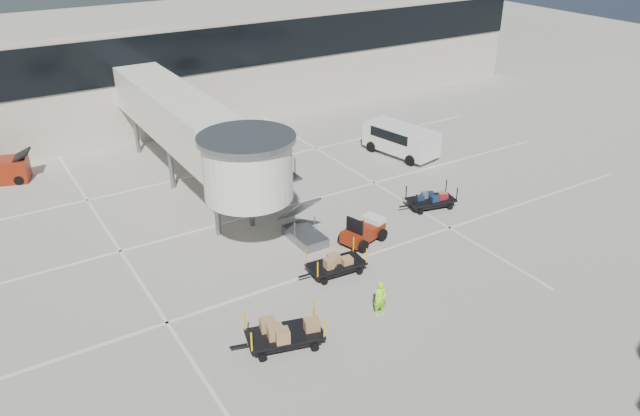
# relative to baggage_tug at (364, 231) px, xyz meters

# --- Properties ---
(ground) EXTENTS (140.00, 140.00, 0.00)m
(ground) POSITION_rel_baggage_tug_xyz_m (-1.15, -3.29, -0.59)
(ground) COLOR #BAB2A6
(ground) RESTS_ON ground
(lane_markings) EXTENTS (40.00, 30.00, 0.02)m
(lane_markings) POSITION_rel_baggage_tug_xyz_m (-1.82, 6.04, -0.58)
(lane_markings) COLOR silver
(lane_markings) RESTS_ON ground
(terminal) EXTENTS (64.00, 12.11, 15.20)m
(terminal) POSITION_rel_baggage_tug_xyz_m (-1.50, 26.65, 3.52)
(terminal) COLOR beige
(terminal) RESTS_ON ground
(jet_bridge) EXTENTS (5.70, 20.40, 6.03)m
(jet_bridge) POSITION_rel_baggage_tug_xyz_m (-5.12, 8.97, 3.69)
(jet_bridge) COLOR white
(jet_bridge) RESTS_ON ground
(baggage_tug) EXTENTS (2.70, 2.14, 1.62)m
(baggage_tug) POSITION_rel_baggage_tug_xyz_m (0.00, 0.00, 0.00)
(baggage_tug) COLOR maroon
(baggage_tug) RESTS_ON ground
(suitcase_cart) EXTENTS (3.44, 1.92, 1.32)m
(suitcase_cart) POSITION_rel_baggage_tug_xyz_m (5.65, 1.17, -0.14)
(suitcase_cart) COLOR black
(suitcase_cart) RESTS_ON ground
(box_cart_near) EXTENTS (3.41, 1.56, 1.32)m
(box_cart_near) POSITION_rel_baggage_tug_xyz_m (-2.92, -1.76, -0.11)
(box_cart_near) COLOR black
(box_cart_near) RESTS_ON ground
(box_cart_far) EXTENTS (3.82, 2.23, 1.47)m
(box_cart_far) POSITION_rel_baggage_tug_xyz_m (-7.54, -5.28, -0.03)
(box_cart_far) COLOR black
(box_cart_far) RESTS_ON ground
(ground_worker) EXTENTS (0.65, 0.47, 1.66)m
(ground_worker) POSITION_rel_baggage_tug_xyz_m (-3.09, -5.57, 0.24)
(ground_worker) COLOR #96FF1A
(ground_worker) RESTS_ON ground
(minivan) EXTENTS (3.18, 5.62, 2.01)m
(minivan) POSITION_rel_baggage_tug_xyz_m (9.24, 8.80, 0.61)
(minivan) COLOR silver
(minivan) RESTS_ON ground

